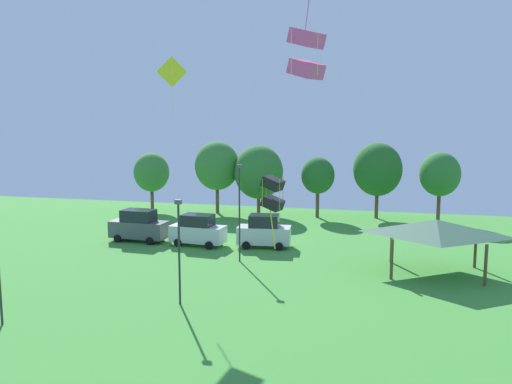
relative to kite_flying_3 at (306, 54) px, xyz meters
name	(u,v)px	position (x,y,z in m)	size (l,w,h in m)	color
kite_flying_3	(306,54)	(0.00, 0.00, 0.00)	(2.02, 1.95, 2.65)	#E54C93
kite_flying_6	(172,74)	(-9.77, 5.73, -0.42)	(1.77, 1.01, 4.05)	yellow
kite_flying_8	(273,193)	(-0.55, -5.53, -6.48)	(1.04, 0.96, 3.24)	black
parked_car_leftmost	(139,226)	(-15.62, 12.10, -12.16)	(4.86, 2.24, 2.65)	#4C5156
parked_car_second_from_left	(198,230)	(-10.35, 11.83, -12.21)	(4.51, 2.27, 2.53)	silver
parked_car_third_from_left	(264,232)	(-5.09, 12.55, -12.18)	(4.33, 2.39, 2.60)	silver
park_pavilion	(436,227)	(7.45, 8.23, -10.36)	(7.19, 5.30, 3.60)	brown
light_post_1	(239,208)	(-5.84, 8.04, -9.57)	(0.36, 0.20, 6.94)	#2D2D33
light_post_2	(179,246)	(-6.63, -1.37, -10.13)	(0.36, 0.20, 5.83)	#2D2D33
treeline_tree_0	(151,172)	(-20.76, 25.96, -9.22)	(3.83, 3.83, 6.35)	brown
treeline_tree_1	(217,166)	(-13.38, 26.31, -8.37)	(4.71, 4.71, 7.68)	brown
treeline_tree_2	(259,172)	(-8.85, 26.35, -8.94)	(5.10, 5.10, 7.32)	brown
treeline_tree_3	(318,176)	(-2.65, 26.31, -9.15)	(3.38, 3.38, 6.18)	brown
treeline_tree_4	(378,170)	(3.24, 27.31, -8.48)	(4.88, 4.88, 7.66)	brown
treeline_tree_5	(440,174)	(9.17, 26.73, -8.76)	(3.90, 3.90, 6.85)	brown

